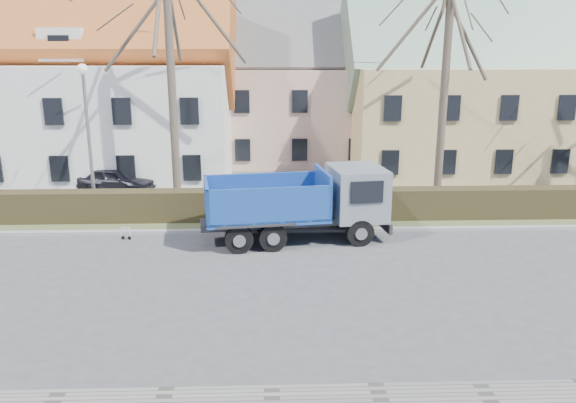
{
  "coord_description": "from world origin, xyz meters",
  "views": [
    {
      "loc": [
        2.21,
        -16.52,
        6.99
      ],
      "look_at": [
        2.89,
        3.29,
        1.6
      ],
      "focal_mm": 35.0,
      "sensor_mm": 36.0,
      "label": 1
    }
  ],
  "objects_px": {
    "streetlight": "(89,142)",
    "parked_car_a": "(117,180)",
    "cart_frame": "(122,233)",
    "dump_truck": "(290,204)"
  },
  "relations": [
    {
      "from": "cart_frame",
      "to": "parked_car_a",
      "type": "height_order",
      "value": "parked_car_a"
    },
    {
      "from": "streetlight",
      "to": "cart_frame",
      "type": "bearing_deg",
      "value": -58.79
    },
    {
      "from": "streetlight",
      "to": "parked_car_a",
      "type": "bearing_deg",
      "value": 91.65
    },
    {
      "from": "dump_truck",
      "to": "parked_car_a",
      "type": "xyz_separation_m",
      "value": [
        -8.39,
        7.52,
        -0.75
      ]
    },
    {
      "from": "cart_frame",
      "to": "dump_truck",
      "type": "bearing_deg",
      "value": -2.58
    },
    {
      "from": "dump_truck",
      "to": "streetlight",
      "type": "height_order",
      "value": "streetlight"
    },
    {
      "from": "dump_truck",
      "to": "parked_car_a",
      "type": "height_order",
      "value": "dump_truck"
    },
    {
      "from": "dump_truck",
      "to": "parked_car_a",
      "type": "bearing_deg",
      "value": 130.07
    },
    {
      "from": "cart_frame",
      "to": "parked_car_a",
      "type": "distance_m",
      "value": 7.52
    },
    {
      "from": "streetlight",
      "to": "parked_car_a",
      "type": "xyz_separation_m",
      "value": [
        -0.12,
        4.12,
        -2.59
      ]
    }
  ]
}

